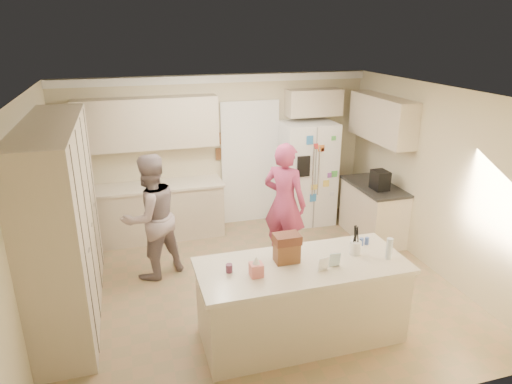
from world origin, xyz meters
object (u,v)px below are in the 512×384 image
object	(u,v)px
coffee_maker	(380,180)
utensil_crock	(355,248)
dollhouse_body	(287,252)
teen_boy	(151,217)
teen_girl	(284,203)
tissue_box	(256,270)
island_base	(301,302)
refrigerator	(307,173)

from	to	relation	value
coffee_maker	utensil_crock	bearing A→B (deg)	-127.12
coffee_maker	dollhouse_body	world-z (taller)	coffee_maker
utensil_crock	teen_boy	xyz separation A→B (m)	(-2.12, 1.81, -0.12)
dollhouse_body	teen_girl	world-z (taller)	teen_girl
tissue_box	island_base	bearing A→B (deg)	10.30
island_base	teen_boy	xyz separation A→B (m)	(-1.47, 1.86, 0.44)
refrigerator	coffee_maker	bearing A→B (deg)	-55.10
refrigerator	teen_boy	size ratio (longest dim) A/B	1.02
teen_boy	teen_girl	bearing A→B (deg)	149.62
dollhouse_body	island_base	bearing A→B (deg)	-33.69
refrigerator	coffee_maker	size ratio (longest dim) A/B	6.00
refrigerator	tissue_box	xyz separation A→B (m)	(-1.85, -3.14, 0.10)
teen_girl	island_base	bearing A→B (deg)	121.26
coffee_maker	teen_girl	bearing A→B (deg)	-176.04
refrigerator	dollhouse_body	size ratio (longest dim) A/B	6.92
refrigerator	teen_boy	bearing A→B (deg)	-155.34
refrigerator	coffee_maker	world-z (taller)	refrigerator
island_base	utensil_crock	world-z (taller)	utensil_crock
coffee_maker	dollhouse_body	distance (m)	2.84
tissue_box	teen_boy	size ratio (longest dim) A/B	0.08
utensil_crock	tissue_box	xyz separation A→B (m)	(-1.20, -0.15, -0.00)
refrigerator	utensil_crock	world-z (taller)	refrigerator
island_base	teen_girl	xyz separation A→B (m)	(0.43, 1.79, 0.46)
teen_boy	utensil_crock	bearing A→B (deg)	111.43
teen_boy	tissue_box	bearing A→B (deg)	87.13
teen_boy	island_base	bearing A→B (deg)	100.27
dollhouse_body	teen_boy	distance (m)	2.21
tissue_box	dollhouse_body	distance (m)	0.45
tissue_box	teen_girl	bearing A→B (deg)	62.52
island_base	teen_girl	distance (m)	1.90
tissue_box	teen_girl	world-z (taller)	teen_girl
island_base	dollhouse_body	distance (m)	0.62
refrigerator	teen_girl	size ratio (longest dim) A/B	1.00
teen_boy	teen_girl	distance (m)	1.91
utensil_crock	dollhouse_body	xyz separation A→B (m)	(-0.80, 0.05, 0.04)
refrigerator	dollhouse_body	world-z (taller)	refrigerator
island_base	dollhouse_body	bearing A→B (deg)	146.31
coffee_maker	teen_boy	distance (m)	3.53
utensil_crock	tissue_box	size ratio (longest dim) A/B	1.07
coffee_maker	island_base	bearing A→B (deg)	-137.17
utensil_crock	teen_girl	world-z (taller)	teen_girl
coffee_maker	tissue_box	world-z (taller)	coffee_maker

